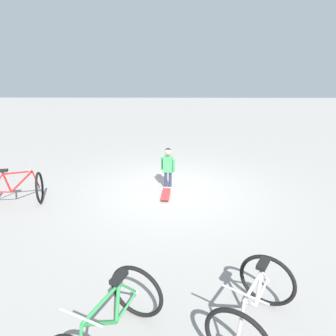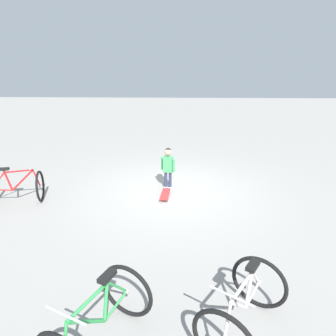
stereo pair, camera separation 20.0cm
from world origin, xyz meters
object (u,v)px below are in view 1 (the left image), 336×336
bicycle_near (15,189)px  child_person (168,164)px  bicycle_mid (254,305)px  skateboard (166,194)px  bicycle_far (112,322)px

bicycle_near → child_person: bearing=-74.4°
child_person → bicycle_mid: bearing=-166.6°
bicycle_near → bicycle_mid: bearing=-126.9°
skateboard → bicycle_far: (-3.99, 0.50, 0.32)m
bicycle_far → bicycle_near: bearing=38.7°
child_person → bicycle_mid: (-4.23, -1.00, -0.28)m
bicycle_far → bicycle_mid: bearing=-80.7°
child_person → bicycle_mid: child_person is taller
child_person → skateboard: 0.77m
bicycle_mid → bicycle_far: 1.57m
skateboard → bicycle_mid: 3.89m
skateboard → bicycle_far: bicycle_far is taller
bicycle_near → bicycle_far: same height
skateboard → child_person: bearing=-5.3°
bicycle_mid → child_person: bearing=13.4°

